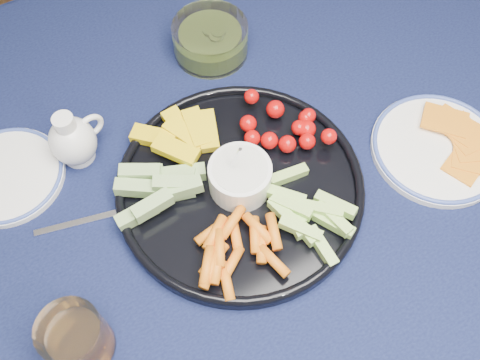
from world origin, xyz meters
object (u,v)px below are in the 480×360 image
dining_table (166,217)px  cheese_plate (438,147)px  crudite_platter (238,185)px  juice_tumbler (78,339)px  creamer_pitcher (73,140)px  pickle_bowl (211,40)px  side_plate_extra (7,175)px

dining_table → cheese_plate: 0.47m
crudite_platter → juice_tumbler: 0.31m
crudite_platter → cheese_plate: crudite_platter is taller
creamer_pitcher → pickle_bowl: 0.31m
creamer_pitcher → cheese_plate: bearing=-29.2°
creamer_pitcher → side_plate_extra: creamer_pitcher is taller
creamer_pitcher → pickle_bowl: bearing=17.5°
dining_table → juice_tumbler: bearing=-139.0°
juice_tumbler → side_plate_extra: 0.31m
cheese_plate → crudite_platter: bearing=163.1°
pickle_bowl → dining_table: bearing=-134.0°
crudite_platter → side_plate_extra: size_ratio=2.13×
cheese_plate → juice_tumbler: juice_tumbler is taller
pickle_bowl → cheese_plate: bearing=-60.2°
pickle_bowl → side_plate_extra: (-0.41, -0.07, -0.02)m
dining_table → crudite_platter: bearing=-29.1°
creamer_pitcher → juice_tumbler: (-0.11, -0.29, -0.00)m
dining_table → pickle_bowl: size_ratio=12.34×
pickle_bowl → juice_tumbler: juice_tumbler is taller
crudite_platter → cheese_plate: 0.33m
creamer_pitcher → cheese_plate: 0.58m
dining_table → juice_tumbler: 0.28m
crudite_platter → side_plate_extra: crudite_platter is taller
cheese_plate → juice_tumbler: bearing=-179.3°
juice_tumbler → crudite_platter: bearing=19.3°
dining_table → creamer_pitcher: creamer_pitcher is taller
creamer_pitcher → dining_table: bearing=-57.4°
dining_table → creamer_pitcher: 0.20m
dining_table → side_plate_extra: bearing=143.7°
pickle_bowl → juice_tumbler: size_ratio=1.41×
dining_table → side_plate_extra: (-0.20, 0.14, 0.10)m
dining_table → side_plate_extra: size_ratio=9.25×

